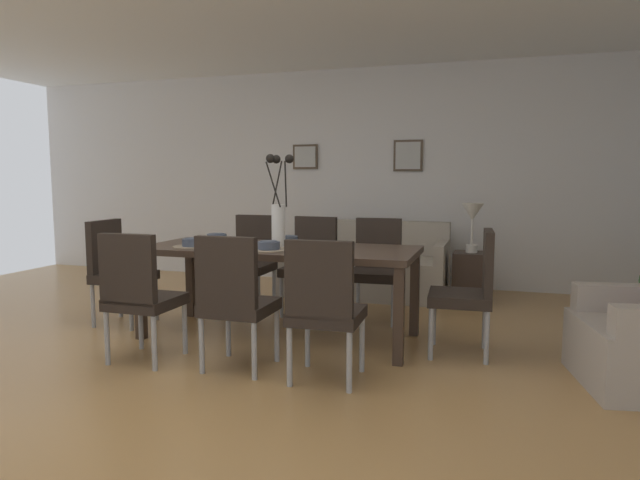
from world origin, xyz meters
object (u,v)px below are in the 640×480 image
dining_chair_near_left (139,291)px  dining_chair_head_east (471,286)px  bowl_far_right (288,239)px  framed_picture_center (408,156)px  dining_table (279,256)px  dining_chair_head_west (116,266)px  sofa (364,269)px  dining_chair_far_right (311,260)px  bowl_far_left (269,245)px  dining_chair_near_right (252,257)px  dining_chair_far_left (234,296)px  bowl_near_left (193,242)px  side_table (471,277)px  table_lamp (472,217)px  dining_chair_mid_left (324,304)px  dining_chair_mid_right (376,264)px  bowl_near_right (217,237)px  centerpiece_vase (279,212)px  framed_picture_left (305,157)px

dining_chair_near_left → dining_chair_head_east: (2.19, 0.88, 0.00)m
bowl_far_right → framed_picture_center: size_ratio=0.46×
dining_chair_head_east → bowl_far_right: 1.54m
dining_table → dining_chair_near_left: 1.13m
dining_chair_head_west → sofa: 2.63m
dining_table → dining_chair_far_right: bearing=90.4°
dining_chair_head_west → bowl_far_left: (1.54, -0.17, 0.27)m
dining_chair_near_right → dining_chair_far_left: (0.66, -1.71, 0.00)m
bowl_near_left → dining_chair_head_west: bearing=169.0°
side_table → table_lamp: 0.63m
bowl_far_left → dining_chair_near_left: bearing=-135.3°
dining_chair_mid_left → dining_chair_head_east: (0.85, 0.86, 0.00)m
bowl_far_left → dining_table: bearing=90.0°
bowl_far_right → side_table: 2.21m
dining_chair_mid_right → bowl_near_right: size_ratio=5.41×
dining_chair_far_right → sofa: bearing=74.9°
bowl_near_left → sofa: size_ratio=0.09×
bowl_far_left → framed_picture_center: framed_picture_center is taller
centerpiece_vase → bowl_far_right: 0.31m
dining_chair_mid_right → dining_chair_head_west: size_ratio=1.00×
centerpiece_vase → framed_picture_left: framed_picture_left is taller
bowl_near_right → table_lamp: bearing=37.8°
dining_chair_mid_left → bowl_near_right: 1.71m
dining_chair_head_east → centerpiece_vase: 1.58m
dining_chair_near_left → dining_chair_head_east: 2.36m
dining_chair_near_left → sofa: 2.93m
dining_chair_near_left → table_lamp: table_lamp is taller
framed_picture_left → sofa: bearing=-34.5°
dining_chair_mid_left → dining_chair_head_west: (-2.18, 0.84, 0.00)m
bowl_near_right → bowl_far_right: (0.66, 0.00, 0.00)m
dining_chair_mid_right → sofa: dining_chair_mid_right is taller
dining_chair_mid_left → bowl_far_right: size_ratio=5.41×
dining_chair_head_east → dining_chair_head_west: bearing=-179.5°
dining_chair_near_left → bowl_far_right: (0.69, 1.08, 0.27)m
dining_chair_head_west → dining_chair_head_east: bearing=0.5°
dining_chair_head_west → bowl_far_right: size_ratio=5.41×
bowl_near_left → bowl_far_left: size_ratio=1.00×
bowl_near_left → framed_picture_center: size_ratio=0.46×
dining_chair_mid_left → dining_chair_head_east: bearing=45.4°
bowl_far_left → side_table: 2.52m
dining_chair_near_left → dining_chair_head_east: bearing=21.9°
dining_chair_near_left → dining_chair_far_left: same height
dining_chair_far_left → bowl_near_right: size_ratio=5.41×
dining_chair_head_west → framed_picture_left: (0.89, 2.53, 1.04)m
dining_chair_near_right → dining_chair_mid_left: same height
dining_chair_near_left → bowl_near_right: size_ratio=5.41×
dining_table → framed_picture_center: framed_picture_center is taller
centerpiece_vase → bowl_near_right: 0.73m
sofa → dining_chair_far_right: bearing=-105.1°
dining_table → dining_chair_head_west: dining_chair_head_west is taller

